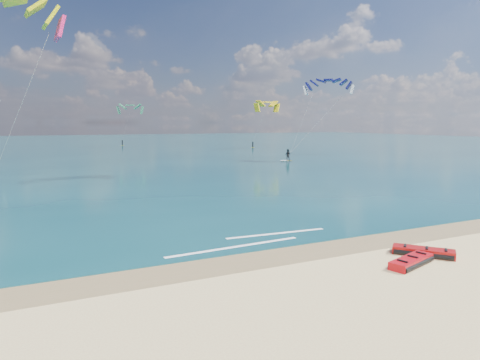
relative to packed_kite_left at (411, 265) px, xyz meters
name	(u,v)px	position (x,y,z in m)	size (l,w,h in m)	color
ground	(120,172)	(-4.76, 40.45, 0.00)	(320.00, 320.00, 0.00)	tan
wet_sand_strip	(271,257)	(-4.76, 3.45, 0.00)	(320.00, 2.40, 0.01)	brown
sea	(76,146)	(-4.76, 104.45, 0.02)	(320.00, 200.00, 0.04)	#0B353E
packed_kite_left	(411,265)	(0.00, 0.00, 0.00)	(2.69, 1.07, 0.39)	red
packed_kite_mid	(423,255)	(1.54, 0.74, 0.00)	(2.79, 1.11, 0.40)	#9E0B0B
kitesurfer_far	(311,112)	(24.52, 42.78, 7.51)	(11.99, 6.51, 13.89)	gold
shoreline_foam	(255,240)	(-4.21, 6.04, 0.04)	(9.38, 1.93, 0.01)	white
distant_kites	(41,126)	(-12.71, 80.32, 5.30)	(90.14, 39.33, 12.57)	yellow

